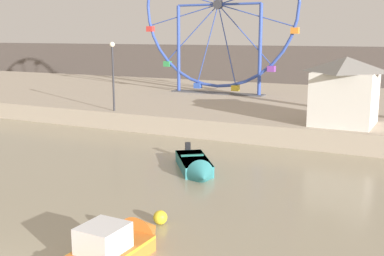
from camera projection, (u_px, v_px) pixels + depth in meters
name	position (u px, v px, depth m)	size (l,w,h in m)	color
quay_promenade	(290.00, 106.00, 35.10)	(110.00, 21.57, 1.07)	tan
distant_town_skyline	(340.00, 67.00, 53.59)	(140.00, 3.00, 4.40)	#564C47
motorboat_teal_painted	(196.00, 167.00, 20.09)	(3.20, 3.83, 1.13)	teal
motorboat_orange_hull	(112.00, 250.00, 12.22)	(1.45, 4.98, 1.50)	orange
ferris_wheel_blue_frame	(218.00, 7.00, 37.11)	(12.95, 1.20, 13.43)	#334CA8
carnival_booth_white_ticket	(345.00, 90.00, 24.93)	(3.46, 3.79, 3.54)	silver
promenade_lamp_near	(113.00, 67.00, 29.21)	(0.32, 0.32, 4.23)	#2D2D33
mooring_buoy_orange	(160.00, 217.00, 14.66)	(0.44, 0.44, 0.44)	yellow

